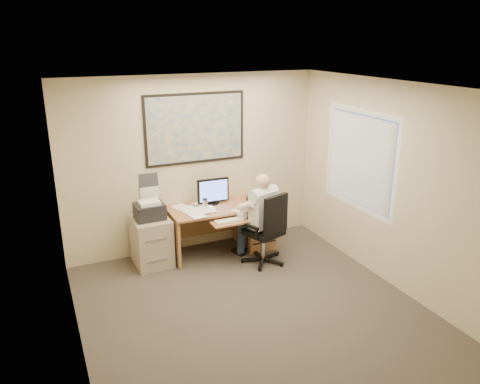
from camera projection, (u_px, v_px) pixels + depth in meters
name	position (u px, v px, depth m)	size (l,w,h in m)	color
room_shell	(259.00, 212.00, 5.21)	(4.00, 4.50, 2.70)	#3C352E
desk	(240.00, 221.00, 7.38)	(1.60, 0.97, 1.15)	#A16845
world_map	(195.00, 129.00, 6.98)	(1.56, 0.03, 1.06)	#1E4C93
wall_calendar	(149.00, 187.00, 6.95)	(0.28, 0.01, 0.42)	white
window_blinds	(359.00, 160.00, 6.60)	(0.06, 1.40, 1.30)	beige
filing_cabinet	(151.00, 237.00, 6.83)	(0.53, 0.63, 0.99)	#A59885
office_chair	(264.00, 243.00, 6.86)	(0.83, 0.83, 1.10)	black
person	(263.00, 219.00, 6.82)	(0.56, 0.79, 1.36)	silver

